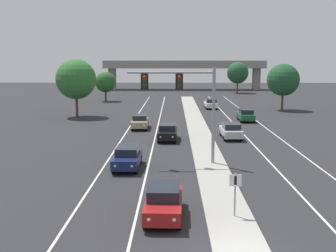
{
  "coord_description": "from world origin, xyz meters",
  "views": [
    {
      "loc": [
        -2.81,
        -16.27,
        7.89
      ],
      "look_at": [
        -3.2,
        13.49,
        3.2
      ],
      "focal_mm": 45.1,
      "sensor_mm": 36.0,
      "label": 1
    }
  ],
  "objects_px": {
    "car_receding_silver": "(231,130)",
    "tree_far_left_a": "(105,82)",
    "car_receding_white": "(211,104)",
    "tree_far_right_a": "(283,80)",
    "median_sign_post": "(235,188)",
    "tree_far_right_c": "(238,73)",
    "car_receding_green": "(246,115)",
    "tree_far_left_c": "(76,79)",
    "overhead_signal_mast": "(187,95)",
    "car_oncoming_red": "(164,201)",
    "car_oncoming_navy": "(127,157)",
    "car_oncoming_black": "(168,132)",
    "car_oncoming_tan": "(140,122)"
  },
  "relations": [
    {
      "from": "car_oncoming_red",
      "to": "car_receding_green",
      "type": "distance_m",
      "value": 35.19
    },
    {
      "from": "car_oncoming_red",
      "to": "tree_far_right_c",
      "type": "height_order",
      "value": "tree_far_right_c"
    },
    {
      "from": "car_oncoming_navy",
      "to": "car_receding_silver",
      "type": "height_order",
      "value": "same"
    },
    {
      "from": "car_receding_white",
      "to": "car_receding_silver",
      "type": "bearing_deg",
      "value": -90.55
    },
    {
      "from": "median_sign_post",
      "to": "tree_far_right_c",
      "type": "bearing_deg",
      "value": 81.44
    },
    {
      "from": "tree_far_right_c",
      "to": "tree_far_left_c",
      "type": "height_order",
      "value": "tree_far_left_c"
    },
    {
      "from": "tree_far_right_a",
      "to": "tree_far_left_c",
      "type": "height_order",
      "value": "tree_far_left_c"
    },
    {
      "from": "car_receding_silver",
      "to": "tree_far_left_c",
      "type": "xyz_separation_m",
      "value": [
        -19.24,
        16.02,
        4.41
      ]
    },
    {
      "from": "median_sign_post",
      "to": "car_receding_silver",
      "type": "height_order",
      "value": "median_sign_post"
    },
    {
      "from": "car_oncoming_tan",
      "to": "tree_far_right_c",
      "type": "bearing_deg",
      "value": 70.09
    },
    {
      "from": "car_oncoming_navy",
      "to": "car_receding_white",
      "type": "distance_m",
      "value": 39.39
    },
    {
      "from": "median_sign_post",
      "to": "car_oncoming_red",
      "type": "relative_size",
      "value": 0.49
    },
    {
      "from": "car_receding_white",
      "to": "overhead_signal_mast",
      "type": "bearing_deg",
      "value": -97.8
    },
    {
      "from": "car_oncoming_black",
      "to": "car_receding_white",
      "type": "distance_m",
      "value": 28.07
    },
    {
      "from": "car_oncoming_red",
      "to": "tree_far_right_a",
      "type": "height_order",
      "value": "tree_far_right_a"
    },
    {
      "from": "tree_far_right_a",
      "to": "tree_far_left_a",
      "type": "bearing_deg",
      "value": 155.16
    },
    {
      "from": "car_oncoming_red",
      "to": "car_receding_silver",
      "type": "height_order",
      "value": "same"
    },
    {
      "from": "car_receding_green",
      "to": "car_receding_white",
      "type": "relative_size",
      "value": 1.0
    },
    {
      "from": "car_oncoming_red",
      "to": "tree_far_right_c",
      "type": "bearing_deg",
      "value": 78.96
    },
    {
      "from": "overhead_signal_mast",
      "to": "car_receding_green",
      "type": "bearing_deg",
      "value": 69.93
    },
    {
      "from": "car_oncoming_tan",
      "to": "tree_far_right_c",
      "type": "relative_size",
      "value": 0.61
    },
    {
      "from": "car_oncoming_black",
      "to": "car_receding_silver",
      "type": "distance_m",
      "value": 6.46
    },
    {
      "from": "median_sign_post",
      "to": "tree_far_left_c",
      "type": "distance_m",
      "value": 41.48
    },
    {
      "from": "overhead_signal_mast",
      "to": "car_oncoming_red",
      "type": "relative_size",
      "value": 1.6
    },
    {
      "from": "median_sign_post",
      "to": "car_oncoming_red",
      "type": "distance_m",
      "value": 3.64
    },
    {
      "from": "tree_far_left_a",
      "to": "car_receding_green",
      "type": "bearing_deg",
      "value": -49.43
    },
    {
      "from": "overhead_signal_mast",
      "to": "tree_far_right_a",
      "type": "relative_size",
      "value": 0.99
    },
    {
      "from": "tree_far_left_a",
      "to": "car_receding_silver",
      "type": "bearing_deg",
      "value": -63.84
    },
    {
      "from": "overhead_signal_mast",
      "to": "car_receding_white",
      "type": "xyz_separation_m",
      "value": [
        5.09,
        37.14,
        -4.46
      ]
    },
    {
      "from": "car_receding_silver",
      "to": "tree_far_right_c",
      "type": "height_order",
      "value": "tree_far_right_c"
    },
    {
      "from": "median_sign_post",
      "to": "car_receding_white",
      "type": "relative_size",
      "value": 0.49
    },
    {
      "from": "car_oncoming_navy",
      "to": "tree_far_left_c",
      "type": "bearing_deg",
      "value": 109.81
    },
    {
      "from": "overhead_signal_mast",
      "to": "car_receding_white",
      "type": "distance_m",
      "value": 37.75
    },
    {
      "from": "median_sign_post",
      "to": "tree_far_right_c",
      "type": "relative_size",
      "value": 0.3
    },
    {
      "from": "car_oncoming_tan",
      "to": "car_oncoming_navy",
      "type": "bearing_deg",
      "value": -88.39
    },
    {
      "from": "car_receding_green",
      "to": "tree_far_right_c",
      "type": "xyz_separation_m",
      "value": [
        5.84,
        46.62,
        3.98
      ]
    },
    {
      "from": "car_oncoming_tan",
      "to": "car_receding_green",
      "type": "xyz_separation_m",
      "value": [
        13.24,
        6.06,
        0.0
      ]
    },
    {
      "from": "overhead_signal_mast",
      "to": "car_receding_green",
      "type": "xyz_separation_m",
      "value": [
        8.39,
        22.96,
        -4.46
      ]
    },
    {
      "from": "car_receding_green",
      "to": "car_receding_white",
      "type": "xyz_separation_m",
      "value": [
        -3.3,
        14.18,
        0.0
      ]
    },
    {
      "from": "overhead_signal_mast",
      "to": "car_oncoming_navy",
      "type": "bearing_deg",
      "value": -165.63
    },
    {
      "from": "median_sign_post",
      "to": "tree_far_left_a",
      "type": "distance_m",
      "value": 62.24
    },
    {
      "from": "median_sign_post",
      "to": "tree_far_right_a",
      "type": "bearing_deg",
      "value": 73.06
    },
    {
      "from": "car_oncoming_black",
      "to": "tree_far_left_a",
      "type": "bearing_deg",
      "value": 107.55
    },
    {
      "from": "car_receding_silver",
      "to": "tree_far_left_a",
      "type": "distance_m",
      "value": 42.69
    },
    {
      "from": "car_receding_green",
      "to": "tree_far_right_a",
      "type": "height_order",
      "value": "tree_far_right_a"
    },
    {
      "from": "median_sign_post",
      "to": "tree_far_left_c",
      "type": "xyz_separation_m",
      "value": [
        -16.51,
        37.88,
        3.64
      ]
    },
    {
      "from": "car_receding_white",
      "to": "tree_far_right_a",
      "type": "relative_size",
      "value": 0.62
    },
    {
      "from": "overhead_signal_mast",
      "to": "tree_far_left_c",
      "type": "height_order",
      "value": "tree_far_left_c"
    },
    {
      "from": "median_sign_post",
      "to": "car_oncoming_black",
      "type": "relative_size",
      "value": 0.49
    },
    {
      "from": "car_receding_green",
      "to": "tree_far_left_c",
      "type": "xyz_separation_m",
      "value": [
        -22.8,
        3.87,
        4.41
      ]
    }
  ]
}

